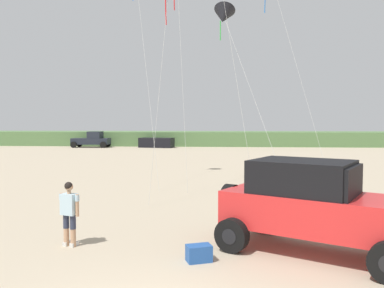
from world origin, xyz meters
TOP-DOWN VIEW (x-y plane):
  - dune_ridge at (4.60, 48.35)m, footprint 90.00×6.95m
  - jeep at (3.34, 3.99)m, footprint 4.99×4.16m
  - person_watching at (-2.78, 4.08)m, footprint 0.60×0.40m
  - cooler_box at (0.60, 3.19)m, footprint 0.65×0.53m
  - distant_pickup at (-14.98, 43.00)m, footprint 4.61×2.39m
  - distant_sedan at (-6.89, 43.22)m, footprint 4.45×2.50m
  - kite_blue_swept at (1.19, 13.76)m, footprint 3.45×4.96m

SIDE VIEW (x-z plane):
  - cooler_box at x=0.60m, z-range 0.00..0.38m
  - distant_sedan at x=-6.89m, z-range 0.00..1.20m
  - dune_ridge at x=4.60m, z-range 0.00..1.86m
  - person_watching at x=-2.78m, z-range 0.10..1.77m
  - distant_pickup at x=-14.98m, z-range -0.05..1.93m
  - jeep at x=3.34m, z-range 0.07..2.33m
  - kite_blue_swept at x=1.19m, z-range 3.81..12.76m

